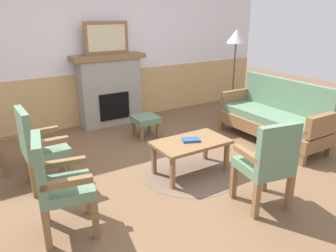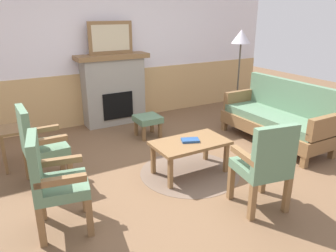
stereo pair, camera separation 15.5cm
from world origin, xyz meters
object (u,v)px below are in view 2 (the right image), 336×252
at_px(armchair_near_fireplace, 38,143).
at_px(armchair_front_left, 265,163).
at_px(framed_picture, 111,38).
at_px(side_table, 16,136).
at_px(floor_lamp_by_couch, 241,42).
at_px(armchair_by_window_left, 53,179).
at_px(fireplace, 114,89).
at_px(coffee_table, 190,145).
at_px(book_on_table, 190,140).
at_px(couch, 277,119).
at_px(footstool, 148,120).

relative_size(armchair_near_fireplace, armchair_front_left, 1.00).
height_order(framed_picture, side_table, framed_picture).
bearing_deg(floor_lamp_by_couch, armchair_by_window_left, -154.20).
distance_m(armchair_by_window_left, floor_lamp_by_couch, 4.40).
xyz_separation_m(fireplace, coffee_table, (0.11, -2.38, -0.27)).
xyz_separation_m(armchair_front_left, floor_lamp_by_couch, (1.92, 2.60, 0.91)).
height_order(coffee_table, armchair_near_fireplace, armchair_near_fireplace).
distance_m(book_on_table, floor_lamp_by_couch, 2.80).
xyz_separation_m(couch, book_on_table, (-1.77, -0.19, 0.06)).
distance_m(couch, armchair_near_fireplace, 3.52).
bearing_deg(side_table, fireplace, 30.35).
bearing_deg(book_on_table, side_table, 145.05).
bearing_deg(book_on_table, coffee_table, -106.66).
height_order(fireplace, coffee_table, fireplace).
bearing_deg(coffee_table, fireplace, 92.61).
height_order(couch, armchair_near_fireplace, same).
height_order(footstool, armchair_by_window_left, armchair_by_window_left).
distance_m(coffee_table, armchair_front_left, 1.10).
bearing_deg(armchair_by_window_left, couch, 8.47).
xyz_separation_m(fireplace, framed_picture, (0.00, 0.00, 0.91)).
height_order(fireplace, book_on_table, fireplace).
xyz_separation_m(footstool, armchair_near_fireplace, (-1.82, -0.77, 0.25)).
bearing_deg(framed_picture, armchair_front_left, -84.75).
bearing_deg(fireplace, couch, -49.33).
height_order(armchair_near_fireplace, armchair_by_window_left, same).
distance_m(armchair_by_window_left, side_table, 1.67).
xyz_separation_m(framed_picture, footstool, (0.22, -0.94, -1.28)).
distance_m(fireplace, footstool, 1.04).
height_order(framed_picture, coffee_table, framed_picture).
height_order(coffee_table, armchair_front_left, armchair_front_left).
bearing_deg(armchair_front_left, fireplace, 95.25).
distance_m(couch, armchair_by_window_left, 3.56).
xyz_separation_m(armchair_by_window_left, armchair_front_left, (1.96, -0.73, 0.00)).
distance_m(fireplace, couch, 2.90).
distance_m(armchair_by_window_left, armchair_front_left, 2.09).
distance_m(footstool, armchair_front_left, 2.51).
bearing_deg(armchair_front_left, book_on_table, 100.99).
xyz_separation_m(coffee_table, armchair_near_fireplace, (-1.71, 0.66, 0.15)).
relative_size(fireplace, armchair_near_fireplace, 1.33).
bearing_deg(fireplace, book_on_table, -87.37).
xyz_separation_m(armchair_near_fireplace, armchair_front_left, (1.92, -1.73, 0.00)).
height_order(fireplace, framed_picture, framed_picture).
relative_size(armchair_front_left, side_table, 1.78).
distance_m(fireplace, armchair_front_left, 3.46).
xyz_separation_m(footstool, armchair_front_left, (0.10, -2.50, 0.25)).
bearing_deg(armchair_near_fireplace, floor_lamp_by_couch, 12.83).
relative_size(armchair_near_fireplace, armchair_by_window_left, 1.00).
xyz_separation_m(footstool, floor_lamp_by_couch, (2.02, 0.10, 1.17)).
height_order(couch, armchair_front_left, same).
height_order(coffee_table, side_table, side_table).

